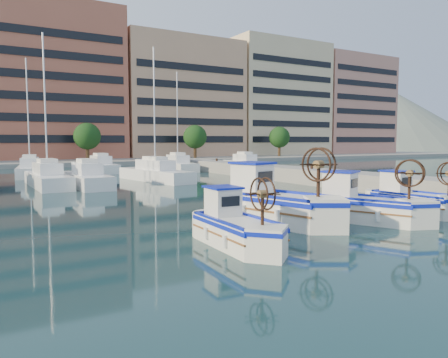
% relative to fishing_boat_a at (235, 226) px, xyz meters
% --- Properties ---
extents(ground, '(300.00, 300.00, 0.00)m').
position_rel_fishing_boat_a_xyz_m(ground, '(3.83, 1.16, -0.67)').
color(ground, '#1B4147').
rests_on(ground, ground).
extents(quay, '(3.00, 60.00, 1.20)m').
position_rel_fishing_boat_a_xyz_m(quay, '(16.83, 9.16, -0.07)').
color(quay, gray).
rests_on(quay, ground).
extents(waterfront, '(180.00, 40.00, 25.60)m').
position_rel_fishing_boat_a_xyz_m(waterfront, '(13.06, 66.20, 10.43)').
color(waterfront, gray).
rests_on(waterfront, ground).
extents(hill_east, '(160.00, 160.00, 50.00)m').
position_rel_fishing_boat_a_xyz_m(hill_east, '(143.83, 111.16, -0.67)').
color(hill_east, slate).
rests_on(hill_east, ground).
extents(yacht_marina, '(40.41, 22.96, 11.50)m').
position_rel_fishing_boat_a_xyz_m(yacht_marina, '(0.67, 28.82, -0.14)').
color(yacht_marina, white).
rests_on(yacht_marina, ground).
extents(fishing_boat_a, '(1.76, 3.93, 2.42)m').
position_rel_fishing_boat_a_xyz_m(fishing_boat_a, '(0.00, 0.00, 0.00)').
color(fishing_boat_a, white).
rests_on(fishing_boat_a, ground).
extents(fishing_boat_b, '(3.29, 5.37, 3.25)m').
position_rel_fishing_boat_a_xyz_m(fishing_boat_b, '(3.59, 2.70, 0.23)').
color(fishing_boat_b, white).
rests_on(fishing_boat_b, ground).
extents(fishing_boat_c, '(3.36, 4.57, 2.76)m').
position_rel_fishing_boat_a_xyz_m(fishing_boat_c, '(7.10, 0.96, 0.09)').
color(fishing_boat_c, white).
rests_on(fishing_boat_c, ground).
extents(fishing_boat_d, '(1.86, 4.17, 2.57)m').
position_rel_fishing_boat_a_xyz_m(fishing_boat_d, '(10.85, 1.23, 0.04)').
color(fishing_boat_d, white).
rests_on(fishing_boat_d, ground).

